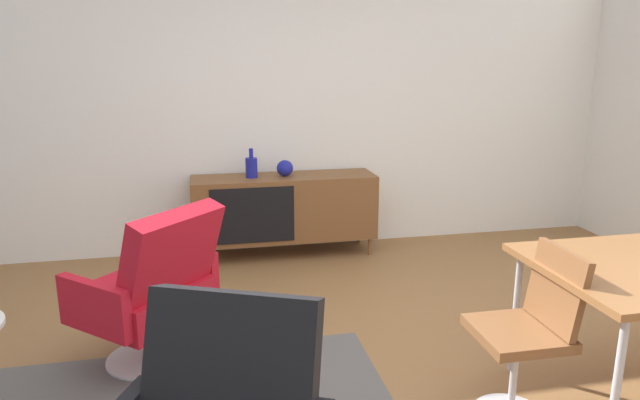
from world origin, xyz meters
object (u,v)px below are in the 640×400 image
Objects in this scene: vase_cobalt at (251,167)px; vase_sculptural_dark at (285,168)px; lounge_chair_red at (152,287)px; sideboard at (284,207)px; dining_chair_near_window at (530,328)px.

vase_cobalt is 0.29m from vase_sculptural_dark.
vase_sculptural_dark is at bearing 59.29° from lounge_chair_red.
sideboard is 11.19× the size of vase_sculptural_dark.
lounge_chair_red is (-0.72, -1.70, -0.34)m from vase_cobalt.
dining_chair_near_window is at bearing -26.22° from lounge_chair_red.
sideboard is 1.87× the size of dining_chair_near_window.
dining_chair_near_window is (0.79, -2.58, -0.32)m from vase_sculptural_dark.
vase_cobalt is at bearing 67.01° from lounge_chair_red.
lounge_chair_red is at bearing 153.78° from dining_chair_near_window.
sideboard is 6.37× the size of vase_cobalt.
lounge_chair_red reaches higher than vase_sculptural_dark.
vase_sculptural_dark is 0.17× the size of dining_chair_near_window.
dining_chair_near_window is at bearing -72.81° from sideboard.
dining_chair_near_window reaches higher than sideboard.
lounge_chair_red reaches higher than sideboard.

